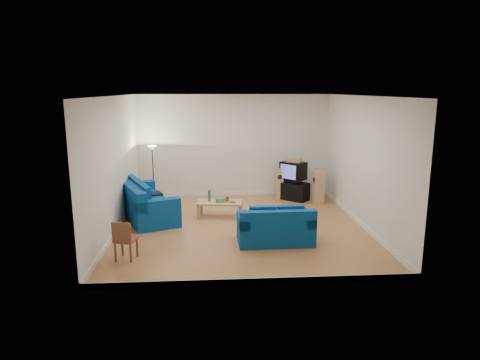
{
  "coord_description": "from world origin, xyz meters",
  "views": [
    {
      "loc": [
        -0.74,
        -10.15,
        3.36
      ],
      "look_at": [
        0.0,
        0.4,
        1.1
      ],
      "focal_mm": 32.0,
      "sensor_mm": 36.0,
      "label": 1
    }
  ],
  "objects": [
    {
      "name": "remote",
      "position": [
        -0.18,
        0.72,
        0.44
      ],
      "size": [
        0.15,
        0.05,
        0.02
      ],
      "primitive_type": "cube",
      "rotation": [
        0.0,
        0.0,
        -0.01
      ],
      "color": "black",
      "rests_on": "coffee_table"
    },
    {
      "name": "speaker_left",
      "position": [
        1.39,
        2.7,
        0.49
      ],
      "size": [
        0.25,
        0.32,
        0.97
      ],
      "rotation": [
        0.0,
        0.0,
        -0.1
      ],
      "color": "tan",
      "rests_on": "ground"
    },
    {
      "name": "floor_lamp",
      "position": [
        -2.45,
        2.49,
        1.42
      ],
      "size": [
        0.29,
        0.29,
        1.72
      ],
      "color": "black",
      "rests_on": "ground"
    },
    {
      "name": "tissue_box",
      "position": [
        -0.48,
        0.76,
        0.48
      ],
      "size": [
        0.27,
        0.19,
        0.1
      ],
      "primitive_type": "cube",
      "rotation": [
        0.0,
        0.0,
        0.26
      ],
      "color": "green",
      "rests_on": "coffee_table"
    },
    {
      "name": "bottle",
      "position": [
        -0.78,
        0.89,
        0.59
      ],
      "size": [
        0.09,
        0.09,
        0.31
      ],
      "primitive_type": "cylinder",
      "rotation": [
        0.0,
        0.0,
        -0.24
      ],
      "color": "#197233",
      "rests_on": "coffee_table"
    },
    {
      "name": "coffee_table",
      "position": [
        -0.51,
        0.83,
        0.38
      ],
      "size": [
        1.26,
        0.77,
        0.43
      ],
      "rotation": [
        0.0,
        0.0,
        -0.16
      ],
      "color": "tan",
      "rests_on": "ground"
    },
    {
      "name": "sofa_loveseat",
      "position": [
        0.68,
        -1.2,
        0.31
      ],
      "size": [
        1.67,
        0.95,
        0.82
      ],
      "rotation": [
        0.0,
        0.0,
        0.02
      ],
      "color": "navy",
      "rests_on": "ground"
    },
    {
      "name": "sofa_three_seat",
      "position": [
        -2.51,
        0.91,
        0.36
      ],
      "size": [
        1.97,
        2.72,
        0.97
      ],
      "rotation": [
        0.0,
        0.0,
        -1.17
      ],
      "color": "navy",
      "rests_on": "ground"
    },
    {
      "name": "centre_speaker",
      "position": [
        1.8,
        2.57,
        1.25
      ],
      "size": [
        0.46,
        0.35,
        0.15
      ],
      "primitive_type": "cube",
      "rotation": [
        0.0,
        0.0,
        -0.5
      ],
      "color": "tan",
      "rests_on": "television"
    },
    {
      "name": "av_receiver",
      "position": [
        1.79,
        2.55,
        0.59
      ],
      "size": [
        0.52,
        0.52,
        0.09
      ],
      "primitive_type": "cube",
      "rotation": [
        0.0,
        0.0,
        -0.74
      ],
      "color": "black",
      "rests_on": "tv_stand"
    },
    {
      "name": "room",
      "position": [
        0.0,
        0.0,
        1.54
      ],
      "size": [
        6.01,
        6.51,
        3.21
      ],
      "color": "brown",
      "rests_on": "ground"
    },
    {
      "name": "dining_chair",
      "position": [
        -2.46,
        -1.97,
        0.46
      ],
      "size": [
        0.47,
        0.47,
        0.82
      ],
      "rotation": [
        0.0,
        0.0,
        -0.23
      ],
      "color": "brown",
      "rests_on": "ground"
    },
    {
      "name": "television",
      "position": [
        1.79,
        2.58,
        0.9
      ],
      "size": [
        0.85,
        0.86,
        0.54
      ],
      "rotation": [
        0.0,
        0.0,
        -0.82
      ],
      "color": "black",
      "rests_on": "av_receiver"
    },
    {
      "name": "speaker_right",
      "position": [
        2.45,
        2.0,
        0.5
      ],
      "size": [
        0.33,
        0.26,
        1.0
      ],
      "rotation": [
        0.0,
        0.0,
        -1.47
      ],
      "color": "tan",
      "rests_on": "ground"
    },
    {
      "name": "tv_stand",
      "position": [
        1.81,
        2.53,
        0.27
      ],
      "size": [
        0.99,
        0.94,
        0.54
      ],
      "primitive_type": "cube",
      "rotation": [
        0.0,
        0.0,
        -0.7
      ],
      "color": "black",
      "rests_on": "ground"
    },
    {
      "name": "red_canister",
      "position": [
        -0.3,
        0.86,
        0.49
      ],
      "size": [
        0.11,
        0.11,
        0.13
      ],
      "primitive_type": "cylinder",
      "rotation": [
        0.0,
        0.0,
        0.15
      ],
      "color": "red",
      "rests_on": "coffee_table"
    }
  ]
}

